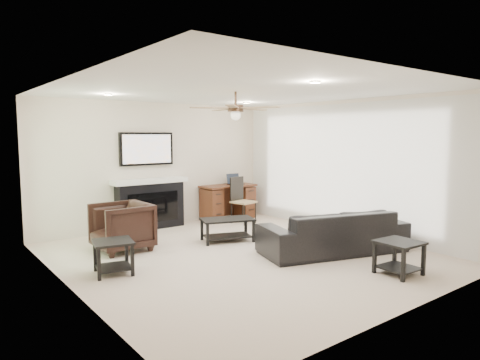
{
  "coord_description": "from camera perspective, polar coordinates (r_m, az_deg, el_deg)",
  "views": [
    {
      "loc": [
        -3.93,
        -5.1,
        1.85
      ],
      "look_at": [
        0.35,
        0.45,
        1.11
      ],
      "focal_mm": 32.0,
      "sensor_mm": 36.0,
      "label": 1
    }
  ],
  "objects": [
    {
      "name": "laptop",
      "position": [
        9.48,
        -0.56,
        0.1
      ],
      "size": [
        0.33,
        0.24,
        0.23
      ],
      "primitive_type": "cube",
      "color": "black",
      "rests_on": "desk"
    },
    {
      "name": "armchair",
      "position": [
        7.15,
        -15.5,
        -6.01
      ],
      "size": [
        0.86,
        0.83,
        0.78
      ],
      "primitive_type": "imported",
      "rotation": [
        0.0,
        0.0,
        -1.57
      ],
      "color": "black",
      "rests_on": "ground"
    },
    {
      "name": "desk_chair",
      "position": [
        8.99,
        0.47,
        -2.73
      ],
      "size": [
        0.49,
        0.51,
        0.97
      ],
      "primitive_type": "cube",
      "rotation": [
        0.0,
        0.0,
        0.19
      ],
      "color": "black",
      "rests_on": "ground"
    },
    {
      "name": "fireplace_unit",
      "position": [
        8.57,
        -11.89,
        -0.12
      ],
      "size": [
        1.52,
        0.34,
        1.91
      ],
      "primitive_type": "cube",
      "color": "black",
      "rests_on": "ground"
    },
    {
      "name": "coffee_table",
      "position": [
        7.53,
        -1.69,
        -6.66
      ],
      "size": [
        1.02,
        0.77,
        0.4
      ],
      "primitive_type": "cube",
      "rotation": [
        0.0,
        0.0,
        -0.34
      ],
      "color": "black",
      "rests_on": "ground"
    },
    {
      "name": "sofa",
      "position": [
        6.96,
        12.29,
        -6.7
      ],
      "size": [
        2.47,
        1.54,
        0.67
      ],
      "primitive_type": "imported",
      "rotation": [
        0.0,
        0.0,
        2.85
      ],
      "color": "black",
      "rests_on": "ground"
    },
    {
      "name": "room_shell",
      "position": [
        6.62,
        0.83,
        4.57
      ],
      "size": [
        5.5,
        5.54,
        2.52
      ],
      "color": "beige",
      "rests_on": "ground"
    },
    {
      "name": "end_table_near",
      "position": [
        6.16,
        20.41,
        -9.69
      ],
      "size": [
        0.55,
        0.55,
        0.45
      ],
      "primitive_type": "cube",
      "rotation": [
        0.0,
        0.0,
        -0.05
      ],
      "color": "black",
      "rests_on": "ground"
    },
    {
      "name": "desk",
      "position": [
        9.44,
        -1.6,
        -2.96
      ],
      "size": [
        1.22,
        0.56,
        0.76
      ],
      "primitive_type": "cube",
      "color": "#3A1B0E",
      "rests_on": "ground"
    },
    {
      "name": "end_table_left",
      "position": [
        6.05,
        -16.53,
        -9.84
      ],
      "size": [
        0.6,
        0.6,
        0.45
      ],
      "primitive_type": "cube",
      "rotation": [
        0.0,
        0.0,
        -0.22
      ],
      "color": "black",
      "rests_on": "ground"
    }
  ]
}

